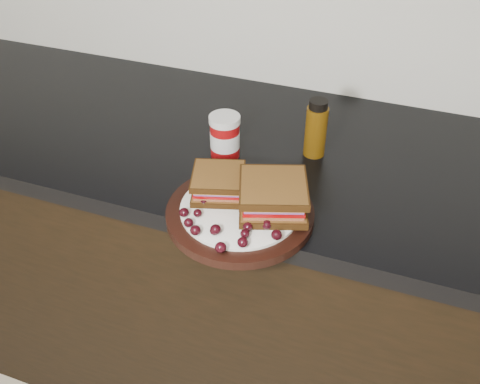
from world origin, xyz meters
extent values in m
cube|color=black|center=(0.00, 1.70, 0.43)|extent=(3.96, 0.58, 0.86)
cube|color=black|center=(0.00, 1.70, 0.88)|extent=(3.98, 0.60, 0.04)
cylinder|color=black|center=(0.26, 1.45, 0.91)|extent=(0.28, 0.28, 0.02)
ellipsoid|color=black|center=(0.17, 1.39, 0.93)|extent=(0.02, 0.02, 0.02)
ellipsoid|color=black|center=(0.20, 1.40, 0.93)|extent=(0.02, 0.02, 0.01)
ellipsoid|color=black|center=(0.19, 1.37, 0.93)|extent=(0.02, 0.02, 0.02)
ellipsoid|color=black|center=(0.21, 1.35, 0.93)|extent=(0.02, 0.02, 0.02)
ellipsoid|color=black|center=(0.24, 1.37, 0.93)|extent=(0.02, 0.02, 0.02)
ellipsoid|color=black|center=(0.24, 1.36, 0.93)|extent=(0.02, 0.02, 0.01)
ellipsoid|color=black|center=(0.27, 1.33, 0.93)|extent=(0.02, 0.02, 0.02)
ellipsoid|color=black|center=(0.30, 1.35, 0.93)|extent=(0.02, 0.02, 0.02)
ellipsoid|color=black|center=(0.30, 1.38, 0.93)|extent=(0.02, 0.02, 0.02)
ellipsoid|color=black|center=(0.29, 1.39, 0.93)|extent=(0.02, 0.02, 0.02)
ellipsoid|color=black|center=(0.35, 1.39, 0.93)|extent=(0.02, 0.02, 0.02)
ellipsoid|color=black|center=(0.33, 1.41, 0.93)|extent=(0.02, 0.02, 0.02)
ellipsoid|color=black|center=(0.34, 1.43, 0.93)|extent=(0.02, 0.02, 0.02)
ellipsoid|color=black|center=(0.36, 1.45, 0.93)|extent=(0.02, 0.02, 0.02)
ellipsoid|color=black|center=(0.34, 1.47, 0.93)|extent=(0.02, 0.02, 0.01)
ellipsoid|color=black|center=(0.31, 1.48, 0.93)|extent=(0.02, 0.02, 0.02)
ellipsoid|color=black|center=(0.21, 1.50, 0.93)|extent=(0.02, 0.02, 0.02)
ellipsoid|color=black|center=(0.21, 1.50, 0.93)|extent=(0.02, 0.02, 0.02)
ellipsoid|color=black|center=(0.19, 1.48, 0.93)|extent=(0.02, 0.02, 0.02)
ellipsoid|color=black|center=(0.19, 1.48, 0.93)|extent=(0.02, 0.02, 0.02)
ellipsoid|color=black|center=(0.20, 1.45, 0.93)|extent=(0.02, 0.02, 0.02)
ellipsoid|color=black|center=(0.20, 1.43, 0.93)|extent=(0.02, 0.02, 0.02)
ellipsoid|color=black|center=(0.20, 1.48, 0.93)|extent=(0.02, 0.02, 0.02)
ellipsoid|color=black|center=(0.18, 1.49, 0.93)|extent=(0.02, 0.02, 0.02)
ellipsoid|color=black|center=(0.19, 1.45, 0.93)|extent=(0.02, 0.02, 0.02)
cylinder|color=maroon|center=(0.16, 1.63, 0.95)|extent=(0.08, 0.08, 0.10)
cylinder|color=#523308|center=(0.34, 1.71, 0.97)|extent=(0.05, 0.05, 0.13)
camera|label=1|loc=(0.52, 0.73, 1.56)|focal=40.00mm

